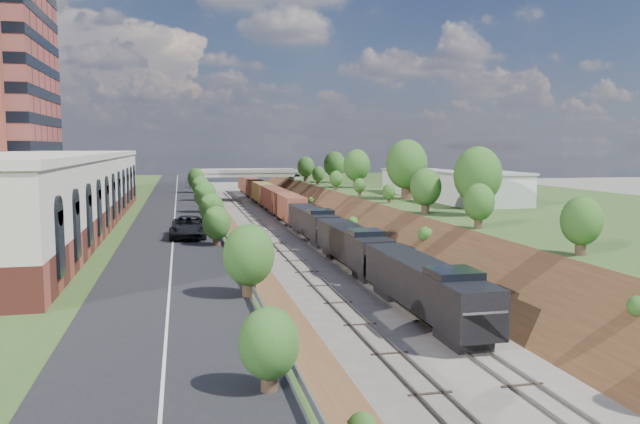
# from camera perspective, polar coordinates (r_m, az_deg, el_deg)

# --- Properties ---
(platform_left) EXTENTS (44.00, 180.00, 5.00)m
(platform_left) POSITION_cam_1_polar(r_m,az_deg,el_deg) (85.40, -24.85, -1.33)
(platform_left) COLOR #345523
(platform_left) RESTS_ON ground
(platform_right) EXTENTS (44.00, 180.00, 5.00)m
(platform_right) POSITION_cam_1_polar(r_m,az_deg,el_deg) (96.16, 17.25, -0.28)
(platform_right) COLOR #345523
(platform_right) RESTS_ON ground
(embankment_left) EXTENTS (10.00, 180.00, 10.00)m
(embankment_left) POSITION_cam_1_polar(r_m,az_deg,el_deg) (83.86, -9.91, -2.71)
(embankment_left) COLOR brown
(embankment_left) RESTS_ON ground
(embankment_right) EXTENTS (10.00, 180.00, 10.00)m
(embankment_right) POSITION_cam_1_polar(r_m,az_deg,el_deg) (87.66, 4.62, -2.27)
(embankment_right) COLOR brown
(embankment_right) RESTS_ON ground
(rail_left_track) EXTENTS (1.58, 180.00, 0.18)m
(rail_left_track) POSITION_cam_1_polar(r_m,az_deg,el_deg) (84.65, -4.21, -2.50)
(rail_left_track) COLOR gray
(rail_left_track) RESTS_ON ground
(rail_right_track) EXTENTS (1.58, 180.00, 0.18)m
(rail_right_track) POSITION_cam_1_polar(r_m,az_deg,el_deg) (85.55, -0.76, -2.39)
(rail_right_track) COLOR gray
(rail_right_track) RESTS_ON ground
(road) EXTENTS (8.00, 180.00, 0.10)m
(road) POSITION_cam_1_polar(r_m,az_deg,el_deg) (83.17, -13.07, 0.65)
(road) COLOR black
(road) RESTS_ON platform_left
(guardrail) EXTENTS (0.10, 171.00, 0.70)m
(guardrail) POSITION_cam_1_polar(r_m,az_deg,el_deg) (83.00, -10.24, 1.05)
(guardrail) COLOR #99999E
(guardrail) RESTS_ON platform_left
(commercial_building) EXTENTS (14.30, 62.30, 7.00)m
(commercial_building) POSITION_cam_1_polar(r_m,az_deg,el_deg) (62.38, -24.83, 1.71)
(commercial_building) COLOR brown
(commercial_building) RESTS_ON platform_left
(overpass) EXTENTS (24.50, 8.30, 7.40)m
(overpass) POSITION_cam_1_polar(r_m,az_deg,el_deg) (145.79, -6.80, 2.95)
(overpass) COLOR gray
(overpass) RESTS_ON ground
(white_building_near) EXTENTS (9.00, 12.00, 4.00)m
(white_building_near) POSITION_cam_1_polar(r_m,az_deg,el_deg) (84.25, 14.45, 2.02)
(white_building_near) COLOR silver
(white_building_near) RESTS_ON platform_right
(white_building_far) EXTENTS (8.00, 10.00, 3.60)m
(white_building_far) POSITION_cam_1_polar(r_m,az_deg,el_deg) (104.11, 8.69, 2.75)
(white_building_far) COLOR silver
(white_building_far) RESTS_ON platform_right
(tree_right_large) EXTENTS (5.25, 5.25, 7.61)m
(tree_right_large) POSITION_cam_1_polar(r_m,az_deg,el_deg) (70.49, 14.22, 3.22)
(tree_right_large) COLOR #473323
(tree_right_large) RESTS_ON platform_right
(tree_left_crest) EXTENTS (2.45, 2.45, 3.55)m
(tree_left_crest) POSITION_cam_1_polar(r_m,az_deg,el_deg) (43.29, -8.56, -1.41)
(tree_left_crest) COLOR #473323
(tree_left_crest) RESTS_ON platform_left
(freight_train) EXTENTS (3.18, 144.81, 4.72)m
(freight_train) POSITION_cam_1_polar(r_m,az_deg,el_deg) (109.56, -3.45, 0.81)
(freight_train) COLOR black
(freight_train) RESTS_ON ground
(suv) EXTENTS (3.18, 6.42, 1.75)m
(suv) POSITION_cam_1_polar(r_m,az_deg,el_deg) (52.57, -11.92, -1.34)
(suv) COLOR black
(suv) RESTS_ON road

